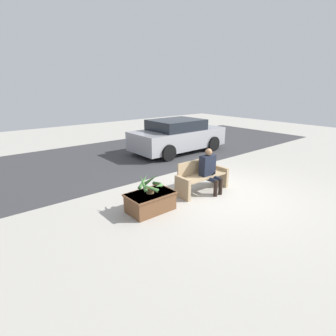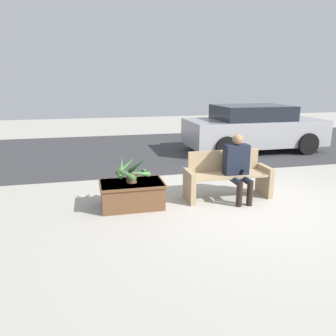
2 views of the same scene
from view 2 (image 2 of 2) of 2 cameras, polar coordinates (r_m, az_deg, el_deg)
name	(u,v)px [view 2 (image 2 of 2)]	position (r m, az deg, el deg)	size (l,w,h in m)	color
ground_plane	(254,206)	(5.86, 14.75, -6.38)	(30.00, 30.00, 0.00)	#ADA89E
road_surface	(176,148)	(10.55, 1.48, 3.51)	(20.00, 6.00, 0.01)	#38383A
bench	(227,176)	(6.07, 10.24, -1.39)	(1.56, 0.52, 0.85)	tan
person_seated	(238,164)	(5.91, 12.05, 0.62)	(0.43, 0.56, 1.19)	black
planter_box	(132,194)	(5.59, -6.28, -4.44)	(1.07, 0.69, 0.43)	brown
potted_plant	(132,171)	(5.47, -6.29, -0.47)	(0.63, 0.61, 0.44)	brown
parked_car	(253,128)	(10.38, 14.63, 6.71)	(4.10, 1.98, 1.39)	#99999E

